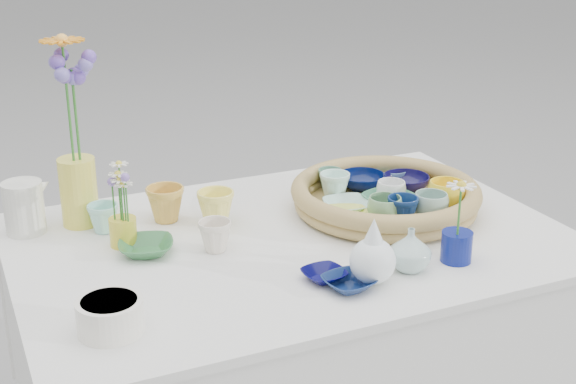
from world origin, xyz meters
name	(u,v)px	position (x,y,z in m)	size (l,w,h in m)	color
wicker_tray	(385,197)	(0.28, 0.05, 0.80)	(0.47, 0.47, 0.08)	olive
tray_ceramic_0	(362,181)	(0.29, 0.18, 0.80)	(0.12, 0.12, 0.04)	#051143
tray_ceramic_1	(406,183)	(0.38, 0.12, 0.80)	(0.12, 0.12, 0.04)	#0F0B3A
tray_ceramic_2	(446,195)	(0.40, -0.03, 0.82)	(0.09, 0.09, 0.07)	yellow
tray_ceramic_3	(389,201)	(0.28, 0.04, 0.80)	(0.12, 0.12, 0.03)	#3F835E
tray_ceramic_4	(385,210)	(0.22, -0.05, 0.82)	(0.08, 0.08, 0.07)	#78B079
tray_ceramic_5	(347,206)	(0.17, 0.05, 0.80)	(0.11, 0.11, 0.03)	#AAD8CA
tray_ceramic_6	(335,187)	(0.18, 0.13, 0.82)	(0.08, 0.08, 0.07)	#C7F6E6
tray_ceramic_7	(391,192)	(0.30, 0.05, 0.81)	(0.07, 0.07, 0.06)	white
tray_ceramic_8	(392,173)	(0.40, 0.21, 0.80)	(0.09, 0.09, 0.03)	#72A4C9
tray_ceramic_9	(402,211)	(0.25, -0.08, 0.82)	(0.07, 0.07, 0.07)	navy
tray_ceramic_10	(345,217)	(0.14, -0.01, 0.80)	(0.11, 0.11, 0.03)	#D3D853
tray_ceramic_11	(431,206)	(0.33, -0.08, 0.82)	(0.08, 0.08, 0.07)	#8EB3A7
tray_ceramic_12	(330,180)	(0.20, 0.20, 0.81)	(0.06, 0.06, 0.06)	#518468
loose_ceramic_0	(166,204)	(-0.24, 0.22, 0.81)	(0.09, 0.09, 0.09)	gold
loose_ceramic_1	(216,208)	(-0.13, 0.15, 0.81)	(0.09, 0.09, 0.08)	#FFF067
loose_ceramic_2	(146,247)	(-0.33, 0.05, 0.78)	(0.12, 0.12, 0.03)	#316F3C
loose_ceramic_3	(215,236)	(-0.19, 0.00, 0.80)	(0.08, 0.08, 0.07)	beige
loose_ceramic_4	(324,275)	(-0.03, -0.23, 0.78)	(0.09, 0.09, 0.02)	#050546
loose_ceramic_5	(103,218)	(-0.39, 0.21, 0.80)	(0.07, 0.07, 0.07)	#99E0CF
loose_ceramic_6	(349,283)	(0.00, -0.28, 0.78)	(0.10, 0.10, 0.03)	navy
fluted_bowl	(110,316)	(-0.48, -0.25, 0.80)	(0.12, 0.12, 0.06)	white
bud_vase_paleblue	(373,250)	(0.06, -0.28, 0.84)	(0.10, 0.10, 0.15)	white
bud_vase_seafoam	(410,249)	(0.16, -0.26, 0.81)	(0.09, 0.09, 0.09)	#A3C0BB
bud_vase_cobalt	(457,247)	(0.27, -0.26, 0.80)	(0.07, 0.07, 0.07)	navy
single_daisy	(459,210)	(0.27, -0.27, 0.89)	(0.07, 0.07, 0.13)	white
tall_vase_yellow	(79,192)	(-0.43, 0.28, 0.85)	(0.09, 0.09, 0.17)	#DED348
gerbera	(68,102)	(-0.44, 0.27, 1.07)	(0.11, 0.11, 0.30)	orange
hydrangea	(76,115)	(-0.42, 0.27, 1.04)	(0.09, 0.09, 0.30)	#6545B1
white_pitcher	(24,208)	(-0.56, 0.28, 0.83)	(0.13, 0.09, 0.12)	silver
daisy_cup	(123,232)	(-0.37, 0.11, 0.80)	(0.06, 0.06, 0.07)	gold
daisy_posy	(121,193)	(-0.37, 0.10, 0.90)	(0.07, 0.07, 0.13)	white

